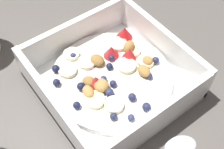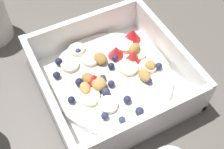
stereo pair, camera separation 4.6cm
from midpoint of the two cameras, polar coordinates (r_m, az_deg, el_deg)
name	(u,v)px [view 2 (the right image)]	position (r m, az deg, el deg)	size (l,w,h in m)	color
ground_plane	(119,82)	(0.49, 4.12, -1.54)	(2.40, 2.40, 0.00)	#56514C
fruit_bowl	(112,77)	(0.47, 2.83, -0.70)	(0.22, 0.22, 0.07)	white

